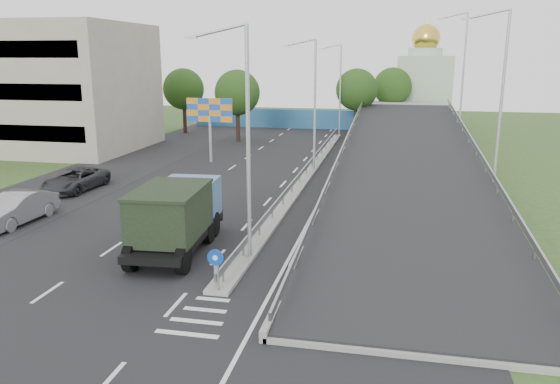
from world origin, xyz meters
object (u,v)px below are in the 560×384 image
(parked_car_b, at_px, (16,208))
(church, at_px, (423,84))
(parked_car_c, at_px, (75,180))
(lamp_post_near, at_px, (244,132))
(lamp_post_mid, at_px, (313,98))
(lamp_post_far, at_px, (339,85))
(billboard, at_px, (210,114))
(dump_truck, at_px, (177,213))
(sign_bollard, at_px, (216,270))

(parked_car_b, bearing_deg, church, 67.78)
(parked_car_c, bearing_deg, lamp_post_near, -31.99)
(lamp_post_mid, relative_size, parked_car_b, 1.95)
(lamp_post_far, bearing_deg, church, 54.76)
(lamp_post_mid, bearing_deg, parked_car_c, -147.01)
(billboard, distance_m, parked_car_c, 13.43)
(dump_truck, xyz_separation_m, parked_car_b, (-10.25, 2.14, -0.93))
(church, distance_m, parked_car_b, 56.56)
(lamp_post_far, height_order, parked_car_b, lamp_post_far)
(lamp_post_near, bearing_deg, parked_car_b, 168.45)
(lamp_post_far, relative_size, billboard, 1.83)
(lamp_post_near, distance_m, lamp_post_far, 40.00)
(billboard, bearing_deg, parked_car_c, -116.25)
(parked_car_b, bearing_deg, dump_truck, -9.24)
(sign_bollard, bearing_deg, parked_car_c, 136.11)
(lamp_post_mid, relative_size, billboard, 1.83)
(lamp_post_near, distance_m, church, 54.90)
(lamp_post_far, xyz_separation_m, dump_truck, (-3.49, -39.33, -4.02))
(lamp_post_near, xyz_separation_m, parked_car_b, (-13.75, 2.81, -4.96))
(lamp_post_far, relative_size, church, 0.73)
(lamp_post_near, distance_m, billboard, 23.87)
(church, bearing_deg, parked_car_b, -114.78)
(parked_car_c, bearing_deg, sign_bollard, -40.99)
(lamp_post_near, height_order, lamp_post_far, same)
(lamp_post_far, distance_m, dump_truck, 39.69)
(dump_truck, bearing_deg, lamp_post_far, 80.95)
(lamp_post_near, height_order, parked_car_b, lamp_post_near)
(church, bearing_deg, billboard, -120.70)
(billboard, bearing_deg, lamp_post_near, -67.51)
(lamp_post_near, height_order, lamp_post_mid, same)
(parked_car_b, distance_m, parked_car_c, 7.63)
(lamp_post_far, xyz_separation_m, parked_car_b, (-13.75, -37.19, -4.96))
(church, bearing_deg, sign_bollard, -99.81)
(church, xyz_separation_m, parked_car_c, (-24.74, -43.64, -4.56))
(lamp_post_far, relative_size, parked_car_b, 1.95)
(lamp_post_far, bearing_deg, lamp_post_near, -90.00)
(lamp_post_far, xyz_separation_m, billboard, (-9.11, -18.00, -1.62))
(lamp_post_near, bearing_deg, sign_bollard, -91.64)
(dump_truck, height_order, parked_car_c, dump_truck)
(lamp_post_near, xyz_separation_m, lamp_post_mid, (0.00, 20.00, 0.00))
(sign_bollard, distance_m, billboard, 27.53)
(lamp_post_near, relative_size, lamp_post_far, 1.00)
(lamp_post_far, bearing_deg, dump_truck, -95.08)
(lamp_post_near, bearing_deg, lamp_post_far, 90.00)
(church, bearing_deg, dump_truck, -104.09)
(lamp_post_far, bearing_deg, sign_bollard, -90.14)
(lamp_post_mid, relative_size, lamp_post_far, 1.00)
(sign_bollard, xyz_separation_m, dump_truck, (-3.38, 4.49, 0.75))
(billboard, height_order, dump_truck, billboard)
(lamp_post_mid, height_order, parked_car_b, lamp_post_mid)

